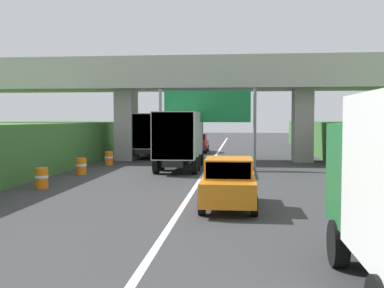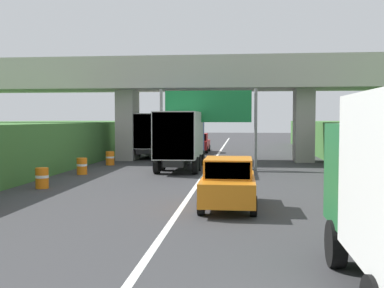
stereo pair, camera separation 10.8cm
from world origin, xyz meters
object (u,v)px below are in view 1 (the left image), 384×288
(truck_silver, at_px, (151,133))
(construction_barrel_4, at_px, (109,158))
(car_orange, at_px, (229,183))
(construction_barrel_5, at_px, (129,153))
(construction_barrel_2, at_px, (42,178))
(car_red, at_px, (197,143))
(truck_blue, at_px, (181,137))
(construction_barrel_3, at_px, (81,166))
(overhead_highway_sign, at_px, (207,111))
(truck_yellow, at_px, (167,131))

(truck_silver, height_order, construction_barrel_4, truck_silver)
(car_orange, xyz_separation_m, construction_barrel_5, (-8.09, 18.96, -0.40))
(construction_barrel_2, bearing_deg, car_red, 77.90)
(truck_blue, xyz_separation_m, construction_barrel_4, (-5.01, 2.13, -1.47))
(truck_blue, height_order, construction_barrel_2, truck_blue)
(construction_barrel_2, xyz_separation_m, construction_barrel_3, (-0.02, 5.11, 0.00))
(truck_silver, height_order, construction_barrel_3, truck_silver)
(truck_silver, bearing_deg, construction_barrel_5, -134.58)
(car_red, bearing_deg, construction_barrel_4, -111.25)
(overhead_highway_sign, xyz_separation_m, car_orange, (1.60, -12.17, -2.65))
(truck_blue, distance_m, car_orange, 12.18)
(truck_yellow, bearing_deg, overhead_highway_sign, -72.10)
(truck_silver, distance_m, car_orange, 21.52)
(truck_yellow, xyz_separation_m, construction_barrel_4, (-1.81, -13.02, -1.47))
(overhead_highway_sign, xyz_separation_m, truck_silver, (-5.02, 8.29, -1.58))
(truck_blue, height_order, construction_barrel_3, truck_blue)
(truck_silver, distance_m, construction_barrel_3, 11.92)
(truck_silver, xyz_separation_m, construction_barrel_4, (-1.54, -6.60, -1.47))
(truck_silver, distance_m, construction_barrel_2, 16.97)
(truck_silver, xyz_separation_m, car_orange, (6.62, -20.45, -1.08))
(overhead_highway_sign, height_order, truck_blue, overhead_highway_sign)
(truck_blue, distance_m, car_red, 14.31)
(truck_silver, bearing_deg, overhead_highway_sign, -58.81)
(overhead_highway_sign, relative_size, car_orange, 1.43)
(car_red, relative_size, construction_barrel_2, 4.56)
(truck_blue, bearing_deg, overhead_highway_sign, 16.08)
(construction_barrel_5, bearing_deg, construction_barrel_2, -90.55)
(construction_barrel_4, height_order, construction_barrel_5, same)
(car_orange, xyz_separation_m, construction_barrel_4, (-8.16, 13.85, -0.40))
(construction_barrel_2, relative_size, construction_barrel_4, 1.00)
(overhead_highway_sign, xyz_separation_m, construction_barrel_2, (-6.63, -8.54, -3.05))
(overhead_highway_sign, height_order, construction_barrel_5, overhead_highway_sign)
(overhead_highway_sign, xyz_separation_m, construction_barrel_3, (-6.65, -3.42, -3.05))
(car_red, bearing_deg, car_orange, -82.45)
(construction_barrel_2, distance_m, construction_barrel_4, 10.22)
(construction_barrel_2, xyz_separation_m, construction_barrel_5, (0.15, 15.33, 0.00))
(car_orange, bearing_deg, construction_barrel_3, 133.35)
(truck_yellow, xyz_separation_m, construction_barrel_3, (-1.90, -18.13, -1.47))
(car_orange, distance_m, construction_barrel_5, 20.62)
(overhead_highway_sign, distance_m, construction_barrel_5, 9.88)
(construction_barrel_4, bearing_deg, construction_barrel_5, 89.16)
(construction_barrel_5, bearing_deg, construction_barrel_3, -90.92)
(overhead_highway_sign, bearing_deg, construction_barrel_3, -152.75)
(construction_barrel_2, bearing_deg, overhead_highway_sign, 52.14)
(truck_silver, distance_m, construction_barrel_5, 2.56)
(construction_barrel_5, bearing_deg, truck_silver, 45.42)
(truck_blue, bearing_deg, car_orange, -74.95)
(car_orange, bearing_deg, truck_silver, 107.93)
(truck_blue, xyz_separation_m, construction_barrel_5, (-4.94, 7.24, -1.47))
(overhead_highway_sign, relative_size, car_red, 1.43)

